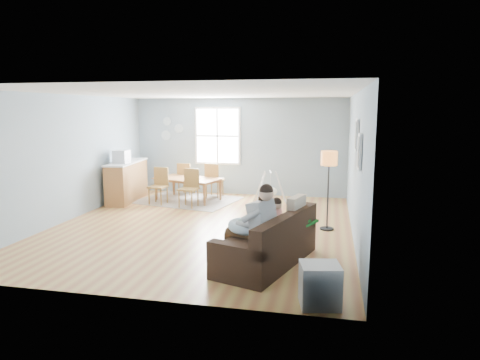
% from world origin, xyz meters
% --- Properties ---
extents(room, '(8.40, 9.40, 3.90)m').
position_xyz_m(room, '(0.00, 0.00, 2.42)').
color(room, '#A8663B').
extents(window, '(1.32, 0.08, 1.62)m').
position_xyz_m(window, '(-0.60, 3.46, 1.65)').
color(window, white).
rests_on(window, room).
extents(pictures, '(0.05, 1.34, 0.74)m').
position_xyz_m(pictures, '(2.97, -1.05, 1.85)').
color(pictures, white).
rests_on(pictures, room).
extents(wall_plates, '(0.67, 0.02, 0.66)m').
position_xyz_m(wall_plates, '(-2.00, 3.47, 1.83)').
color(wall_plates, '#97ADB5').
rests_on(wall_plates, room).
extents(sofa, '(1.45, 2.20, 0.82)m').
position_xyz_m(sofa, '(1.66, -1.91, 0.29)').
color(sofa, black).
rests_on(sofa, room).
extents(green_throw, '(1.16, 1.08, 0.04)m').
position_xyz_m(green_throw, '(1.80, -1.24, 0.52)').
color(green_throw, '#156021').
rests_on(green_throw, sofa).
extents(beige_pillow, '(0.28, 0.52, 0.50)m').
position_xyz_m(beige_pillow, '(2.03, -1.47, 0.75)').
color(beige_pillow, '#B9A78D').
rests_on(beige_pillow, sofa).
extents(father, '(0.99, 0.71, 1.32)m').
position_xyz_m(father, '(1.45, -2.14, 0.70)').
color(father, '#99989B').
rests_on(father, sofa).
extents(nursing_pillow, '(0.70, 0.69, 0.21)m').
position_xyz_m(nursing_pillow, '(1.31, -2.10, 0.63)').
color(nursing_pillow, silver).
rests_on(nursing_pillow, father).
extents(infant, '(0.18, 0.38, 0.14)m').
position_xyz_m(infant, '(1.32, -2.06, 0.73)').
color(infant, silver).
rests_on(infant, nursing_pillow).
extents(toddler, '(0.55, 0.37, 0.81)m').
position_xyz_m(toddler, '(1.65, -1.70, 0.69)').
color(toddler, white).
rests_on(toddler, sofa).
extents(floor_lamp, '(0.32, 0.32, 1.58)m').
position_xyz_m(floor_lamp, '(2.51, 0.27, 1.31)').
color(floor_lamp, black).
rests_on(floor_lamp, room).
extents(storage_cube, '(0.55, 0.51, 0.53)m').
position_xyz_m(storage_cube, '(2.46, -3.20, 0.26)').
color(storage_cube, silver).
rests_on(storage_cube, room).
extents(rug, '(2.82, 2.37, 0.01)m').
position_xyz_m(rug, '(-1.14, 2.35, 0.01)').
color(rug, gray).
rests_on(rug, room).
extents(dining_table, '(1.89, 1.38, 0.60)m').
position_xyz_m(dining_table, '(-1.14, 2.35, 0.30)').
color(dining_table, '#935930').
rests_on(dining_table, rug).
extents(chair_sw, '(0.46, 0.46, 0.93)m').
position_xyz_m(chair_sw, '(-1.71, 1.85, 0.53)').
color(chair_sw, olive).
rests_on(chair_sw, rug).
extents(chair_se, '(0.48, 0.48, 0.94)m').
position_xyz_m(chair_se, '(-0.84, 1.66, 0.54)').
color(chair_se, olive).
rests_on(chair_se, rug).
extents(chair_nw, '(0.45, 0.45, 0.91)m').
position_xyz_m(chair_nw, '(-1.44, 3.04, 0.52)').
color(chair_nw, olive).
rests_on(chair_nw, rug).
extents(chair_ne, '(0.48, 0.48, 0.95)m').
position_xyz_m(chair_ne, '(-0.57, 2.85, 0.54)').
color(chair_ne, olive).
rests_on(chair_ne, rug).
extents(counter, '(0.73, 1.90, 1.04)m').
position_xyz_m(counter, '(-2.70, 2.03, 0.53)').
color(counter, '#935930').
rests_on(counter, room).
extents(monitor, '(0.36, 0.34, 0.33)m').
position_xyz_m(monitor, '(-2.65, 1.69, 1.20)').
color(monitor, silver).
rests_on(monitor, counter).
extents(baby_swing, '(0.99, 1.00, 0.86)m').
position_xyz_m(baby_swing, '(1.10, 2.18, 0.39)').
color(baby_swing, silver).
rests_on(baby_swing, room).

